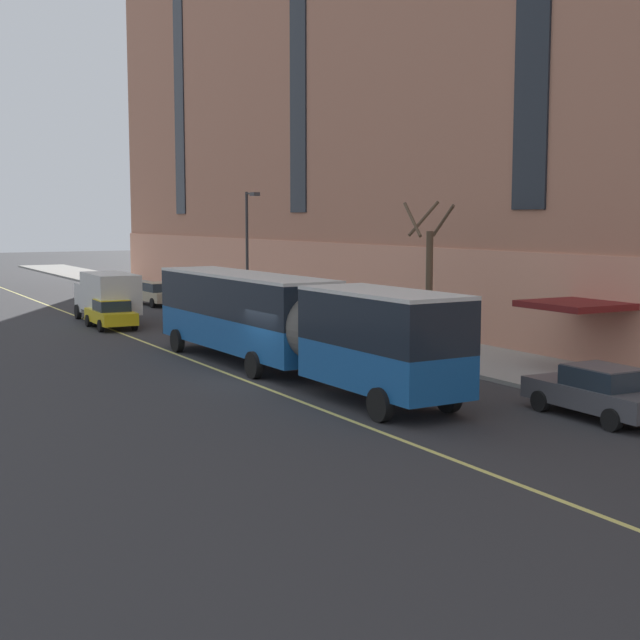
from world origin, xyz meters
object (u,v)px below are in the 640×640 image
(city_bus, at_px, (285,320))
(parked_car_green_0, at_px, (368,340))
(parked_car_navy_7, at_px, (293,325))
(taxi_cab, at_px, (111,314))
(box_truck, at_px, (107,294))
(street_tree_mid_block, at_px, (428,277))
(parked_car_darkgray_1, at_px, (598,392))
(fire_hydrant, at_px, (206,303))
(parked_car_navy_5, at_px, (191,302))
(street_lamp, at_px, (249,241))
(parked_car_champagne_4, at_px, (238,312))
(parked_car_champagne_6, at_px, (158,294))

(city_bus, xyz_separation_m, parked_car_green_0, (4.76, 1.80, -1.31))
(parked_car_navy_7, height_order, taxi_cab, same)
(box_truck, distance_m, taxi_cab, 2.73)
(street_tree_mid_block, bearing_deg, parked_car_navy_7, 119.36)
(street_tree_mid_block, bearing_deg, taxi_cab, 122.48)
(parked_car_navy_7, bearing_deg, parked_car_darkgray_1, -89.64)
(parked_car_green_0, bearing_deg, fire_hydrant, 85.77)
(parked_car_green_0, bearing_deg, parked_car_navy_7, 91.18)
(city_bus, distance_m, parked_car_navy_7, 9.51)
(parked_car_navy_5, xyz_separation_m, fire_hydrant, (1.84, 2.12, -0.29))
(fire_hydrant, bearing_deg, box_truck, -153.02)
(street_lamp, bearing_deg, parked_car_navy_5, 114.73)
(parked_car_green_0, distance_m, box_truck, 18.89)
(street_tree_mid_block, distance_m, fire_hydrant, 21.65)
(parked_car_navy_7, height_order, street_tree_mid_block, street_tree_mid_block)
(parked_car_champagne_4, xyz_separation_m, parked_car_navy_7, (-0.08, -6.67, 0.00))
(city_bus, relative_size, street_tree_mid_block, 2.94)
(parked_car_darkgray_1, height_order, fire_hydrant, parked_car_darkgray_1)
(parked_car_darkgray_1, relative_size, parked_car_navy_7, 0.98)
(parked_car_green_0, relative_size, box_truck, 0.67)
(parked_car_champagne_4, bearing_deg, street_tree_mid_block, -75.31)
(parked_car_green_0, xyz_separation_m, street_tree_mid_block, (3.29, 0.33, 2.51))
(parked_car_navy_5, bearing_deg, fire_hydrant, 49.12)
(parked_car_champagne_6, xyz_separation_m, street_lamp, (1.75, -10.82, 3.72))
(city_bus, relative_size, box_truck, 2.69)
(box_truck, bearing_deg, parked_car_darkgray_1, -79.28)
(parked_car_champagne_4, relative_size, parked_car_champagne_6, 0.95)
(parked_car_darkgray_1, distance_m, street_tree_mid_block, 13.54)
(city_bus, height_order, fire_hydrant, city_bus)
(parked_car_champagne_4, relative_size, street_tree_mid_block, 0.67)
(parked_car_navy_5, distance_m, street_lamp, 5.94)
(parked_car_navy_5, height_order, parked_car_champagne_6, same)
(parked_car_navy_5, relative_size, street_lamp, 0.60)
(parked_car_navy_5, relative_size, taxi_cab, 0.99)
(parked_car_champagne_6, relative_size, fire_hydrant, 6.25)
(city_bus, bearing_deg, parked_car_navy_7, 60.56)
(parked_car_darkgray_1, bearing_deg, parked_car_navy_5, 90.38)
(parked_car_navy_7, relative_size, box_truck, 0.68)
(city_bus, relative_size, parked_car_champagne_4, 4.41)
(taxi_cab, bearing_deg, box_truck, 78.25)
(parked_car_champagne_6, xyz_separation_m, fire_hydrant, (1.65, -4.49, -0.29))
(city_bus, height_order, parked_car_green_0, city_bus)
(city_bus, distance_m, taxi_cab, 17.34)
(parked_car_navy_7, distance_m, street_tree_mid_block, 7.41)
(parked_car_champagne_4, height_order, street_tree_mid_block, street_tree_mid_block)
(parked_car_green_0, distance_m, fire_hydrant, 21.79)
(street_tree_mid_block, distance_m, street_lamp, 15.21)
(parked_car_champagne_4, bearing_deg, parked_car_green_0, -89.76)
(city_bus, height_order, parked_car_navy_7, city_bus)
(city_bus, relative_size, parked_car_champagne_6, 4.20)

